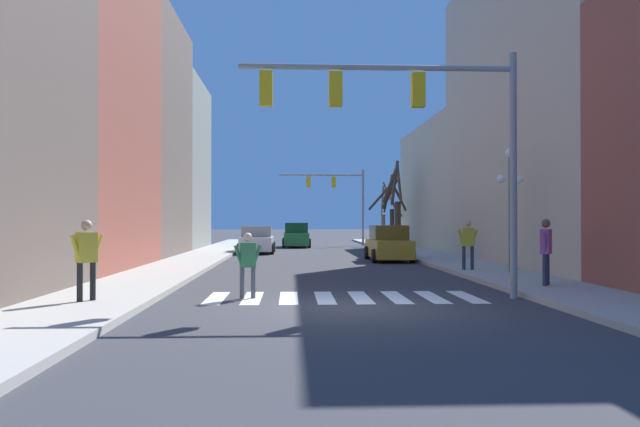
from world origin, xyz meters
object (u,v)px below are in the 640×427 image
(traffic_signal_far, at_px, (338,191))
(car_at_intersection, at_px, (389,244))
(car_parked_right_far, at_px, (296,236))
(pedestrian_waiting_at_curb, at_px, (86,253))
(street_lamp_right_corner, at_px, (510,184))
(street_tree_left_near, at_px, (386,218))
(traffic_signal_near, at_px, (411,115))
(pedestrian_on_right_sidewalk, at_px, (546,246))
(pedestrian_crossing_street, at_px, (468,240))
(street_tree_right_far, at_px, (391,214))
(car_parked_right_mid, at_px, (257,240))
(street_tree_left_mid, at_px, (396,206))
(pedestrian_near_right_corner, at_px, (248,260))

(traffic_signal_far, relative_size, car_at_intersection, 1.46)
(car_parked_right_far, distance_m, pedestrian_waiting_at_curb, 31.24)
(pedestrian_waiting_at_curb, bearing_deg, traffic_signal_far, -149.72)
(street_lamp_right_corner, bearing_deg, traffic_signal_far, 98.46)
(car_at_intersection, distance_m, street_tree_left_near, 17.76)
(traffic_signal_near, height_order, street_lamp_right_corner, traffic_signal_near)
(pedestrian_waiting_at_curb, bearing_deg, pedestrian_on_right_sidewalk, 147.24)
(street_lamp_right_corner, height_order, street_tree_left_near, street_tree_left_near)
(pedestrian_crossing_street, bearing_deg, car_at_intersection, 102.20)
(street_lamp_right_corner, xyz_separation_m, street_tree_right_far, (-0.64, 21.66, -0.83))
(pedestrian_waiting_at_curb, relative_size, street_tree_left_near, 0.38)
(traffic_signal_far, bearing_deg, car_parked_right_far, -141.52)
(car_at_intersection, relative_size, car_parked_right_far, 1.04)
(traffic_signal_near, height_order, car_parked_right_mid, traffic_signal_near)
(street_tree_right_far, bearing_deg, traffic_signal_far, 124.66)
(pedestrian_on_right_sidewalk, relative_size, street_tree_left_mid, 0.32)
(pedestrian_near_right_corner, height_order, street_tree_right_far, street_tree_right_far)
(car_at_intersection, height_order, pedestrian_on_right_sidewalk, pedestrian_on_right_sidewalk)
(car_parked_right_mid, xyz_separation_m, pedestrian_waiting_at_curb, (-2.53, -22.85, 0.46))
(street_lamp_right_corner, height_order, pedestrian_on_right_sidewalk, street_lamp_right_corner)
(pedestrian_on_right_sidewalk, bearing_deg, car_at_intersection, 43.61)
(car_parked_right_mid, bearing_deg, pedestrian_near_right_corner, -177.50)
(traffic_signal_far, distance_m, street_tree_right_far, 6.07)
(traffic_signal_far, height_order, pedestrian_waiting_at_curb, traffic_signal_far)
(car_parked_right_mid, xyz_separation_m, pedestrian_crossing_street, (8.40, -14.63, 0.46))
(traffic_signal_near, height_order, pedestrian_crossing_street, traffic_signal_near)
(car_at_intersection, height_order, street_tree_left_near, street_tree_left_near)
(pedestrian_waiting_at_curb, distance_m, street_tree_right_far, 30.86)
(car_at_intersection, bearing_deg, pedestrian_near_right_corner, 157.83)
(street_tree_right_far, xyz_separation_m, street_tree_left_mid, (-0.03, -2.15, 0.54))
(traffic_signal_far, bearing_deg, pedestrian_near_right_corner, -98.30)
(pedestrian_waiting_at_curb, distance_m, pedestrian_on_right_sidewalk, 11.83)
(pedestrian_on_right_sidewalk, bearing_deg, car_parked_right_mid, 57.37)
(street_tree_left_mid, bearing_deg, pedestrian_near_right_corner, -107.57)
(traffic_signal_far, xyz_separation_m, pedestrian_on_right_sidewalk, (3.39, -30.68, -2.98))
(street_lamp_right_corner, distance_m, pedestrian_on_right_sidewalk, 4.72)
(street_lamp_right_corner, distance_m, street_tree_left_near, 26.08)
(car_at_intersection, xyz_separation_m, pedestrian_on_right_sidewalk, (2.33, -12.79, 0.44))
(car_parked_right_mid, height_order, street_tree_left_near, street_tree_left_near)
(car_parked_right_far, bearing_deg, traffic_signal_near, 4.94)
(car_parked_right_mid, xyz_separation_m, street_tree_left_mid, (8.86, 3.65, 2.15))
(car_parked_right_far, xyz_separation_m, street_tree_right_far, (6.50, -2.21, 1.54))
(pedestrian_crossing_street, distance_m, street_tree_right_far, 20.46)
(street_tree_right_far, bearing_deg, car_parked_right_far, 161.22)
(pedestrian_on_right_sidewalk, distance_m, street_tree_right_far, 25.95)
(pedestrian_crossing_street, distance_m, pedestrian_on_right_sidewalk, 5.53)
(traffic_signal_far, relative_size, street_lamp_right_corner, 1.52)
(car_parked_right_mid, distance_m, street_tree_left_near, 13.80)
(pedestrian_waiting_at_curb, bearing_deg, car_at_intersection, -166.68)
(car_parked_right_far, height_order, street_tree_right_far, street_tree_right_far)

